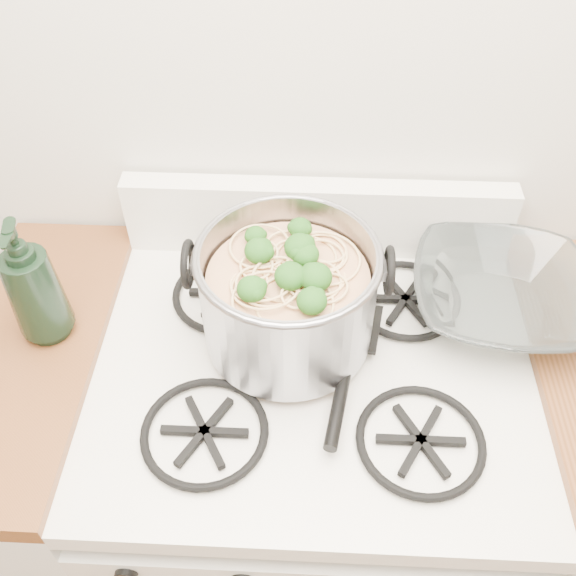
# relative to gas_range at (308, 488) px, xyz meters

# --- Properties ---
(gas_range) EXTENTS (0.76, 0.66, 0.92)m
(gas_range) POSITION_rel_gas_range_xyz_m (0.00, 0.00, 0.00)
(gas_range) COLOR white
(gas_range) RESTS_ON ground
(counter_left) EXTENTS (0.25, 0.65, 0.92)m
(counter_left) POSITION_rel_gas_range_xyz_m (-0.51, 0.00, 0.02)
(counter_left) COLOR silver
(counter_left) RESTS_ON ground
(stock_pot) EXTENTS (0.33, 0.30, 0.20)m
(stock_pot) POSITION_rel_gas_range_xyz_m (-0.05, 0.05, 0.58)
(stock_pot) COLOR #93949B
(stock_pot) RESTS_ON gas_range
(spatula) EXTENTS (0.34, 0.36, 0.02)m
(spatula) POSITION_rel_gas_range_xyz_m (0.07, 0.07, 0.50)
(spatula) COLOR black
(spatula) RESTS_ON gas_range
(glass_bowl) EXTENTS (0.14, 0.14, 0.03)m
(glass_bowl) POSITION_rel_gas_range_xyz_m (0.33, 0.13, 0.50)
(glass_bowl) COLOR white
(glass_bowl) RESTS_ON gas_range
(bottle) EXTENTS (0.11, 0.11, 0.25)m
(bottle) POSITION_rel_gas_range_xyz_m (-0.47, 0.04, 0.61)
(bottle) COLOR black
(bottle) RESTS_ON counter_left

